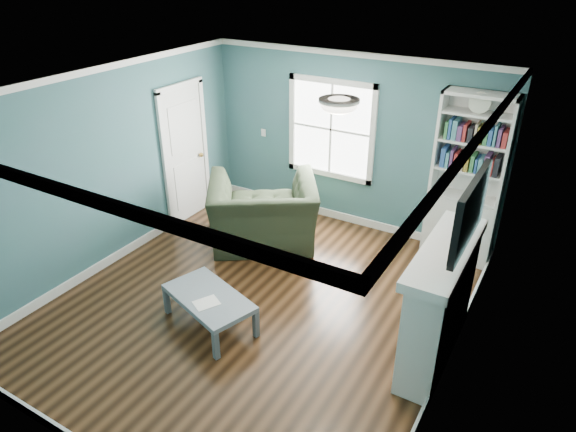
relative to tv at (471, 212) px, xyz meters
The scene contains 13 objects.
floor 2.80m from the tv, behind, with size 5.00×5.00×0.00m, color black.
room_walls 2.21m from the tv, behind, with size 5.00×5.00×5.00m.
trim 2.26m from the tv, behind, with size 4.50×5.00×2.60m.
window 3.40m from the tv, 137.57° to the left, with size 1.40×0.06×1.50m.
bookshelf 2.29m from the tv, 101.57° to the left, with size 0.90×0.35×2.31m.
fireplace 1.10m from the tv, behind, with size 0.44×1.58×1.30m.
tv is the anchor object (origin of this frame).
door 4.63m from the tv, 164.80° to the left, with size 0.12×0.98×2.17m.
ceiling_fixture 1.54m from the tv, behind, with size 0.38×0.38×0.15m.
light_switch 4.38m from the tv, 148.30° to the left, with size 0.08×0.01×0.12m, color white.
recliner 3.30m from the tv, 160.24° to the left, with size 1.48×0.96×1.29m, color #222E1D.
coffee_table 2.94m from the tv, 161.98° to the right, with size 1.21×0.90×0.39m.
paper_sheet 2.89m from the tv, 159.10° to the right, with size 0.21×0.26×0.00m, color white.
Camera 1 is at (2.85, -4.17, 3.81)m, focal length 32.00 mm.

